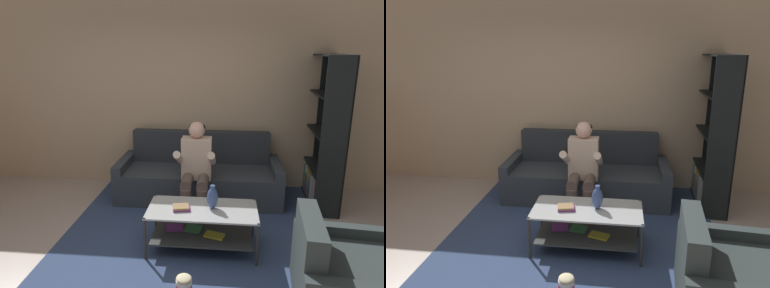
{
  "view_description": "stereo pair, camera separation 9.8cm",
  "coord_description": "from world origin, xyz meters",
  "views": [
    {
      "loc": [
        0.72,
        -2.68,
        2.08
      ],
      "look_at": [
        0.35,
        1.04,
        1.04
      ],
      "focal_mm": 32.0,
      "sensor_mm": 36.0,
      "label": 1
    },
    {
      "loc": [
        0.82,
        -2.67,
        2.08
      ],
      "look_at": [
        0.35,
        1.04,
        1.04
      ],
      "focal_mm": 32.0,
      "sensor_mm": 36.0,
      "label": 2
    }
  ],
  "objects": [
    {
      "name": "bookshelf",
      "position": [
        2.1,
        1.97,
        0.77
      ],
      "size": [
        0.39,
        1.03,
        2.02
      ],
      "color": "black",
      "rests_on": "ground"
    },
    {
      "name": "ground",
      "position": [
        0.0,
        0.0,
        0.0
      ],
      "size": [
        16.8,
        16.8,
        0.0
      ],
      "primitive_type": "plane",
      "color": "#BBA9A0"
    },
    {
      "name": "coffee_table",
      "position": [
        0.5,
        0.58,
        0.31
      ],
      "size": [
        1.15,
        0.57,
        0.47
      ],
      "color": "#B3B9BB",
      "rests_on": "ground"
    },
    {
      "name": "couch",
      "position": [
        0.36,
        1.93,
        0.3
      ],
      "size": [
        2.28,
        0.87,
        0.91
      ],
      "color": "#323941",
      "rests_on": "ground"
    },
    {
      "name": "area_rug",
      "position": [
        0.43,
        1.13,
        0.01
      ],
      "size": [
        3.09,
        3.29,
        0.01
      ],
      "color": "navy",
      "rests_on": "ground"
    },
    {
      "name": "person_seated_center",
      "position": [
        0.36,
        1.41,
        0.66
      ],
      "size": [
        0.5,
        0.58,
        1.2
      ],
      "color": "brown",
      "rests_on": "ground"
    },
    {
      "name": "armchair",
      "position": [
        1.71,
        -0.21,
        0.28
      ],
      "size": [
        0.91,
        1.02,
        0.81
      ],
      "color": "#333D3E",
      "rests_on": "ground"
    },
    {
      "name": "back_partition",
      "position": [
        0.0,
        2.46,
        1.45
      ],
      "size": [
        8.4,
        0.12,
        2.9
      ],
      "primitive_type": "cube",
      "color": "#CDAE8D",
      "rests_on": "ground"
    },
    {
      "name": "book_stack",
      "position": [
        0.28,
        0.54,
        0.49
      ],
      "size": [
        0.2,
        0.17,
        0.04
      ],
      "color": "purple",
      "rests_on": "coffee_table"
    },
    {
      "name": "popcorn_tub",
      "position": [
        0.4,
        -0.16,
        0.09
      ],
      "size": [
        0.14,
        0.14,
        0.19
      ],
      "color": "red",
      "rests_on": "ground"
    },
    {
      "name": "vase",
      "position": [
        0.61,
        0.6,
        0.59
      ],
      "size": [
        0.12,
        0.12,
        0.26
      ],
      "color": "#3A508A",
      "rests_on": "coffee_table"
    }
  ]
}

